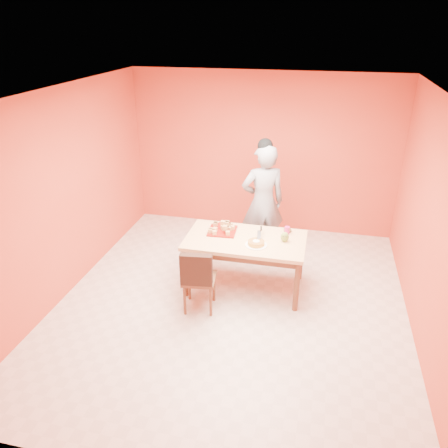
% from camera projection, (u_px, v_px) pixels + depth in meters
% --- Properties ---
extents(floor, '(5.00, 5.00, 0.00)m').
position_uv_depth(floor, '(231.00, 304.00, 5.79)').
color(floor, silver).
rests_on(floor, ground).
extents(ceiling, '(5.00, 5.00, 0.00)m').
position_uv_depth(ceiling, '(233.00, 95.00, 4.63)').
color(ceiling, white).
rests_on(ceiling, wall_back).
extents(wall_back, '(4.50, 0.00, 4.50)m').
position_uv_depth(wall_back, '(263.00, 153.00, 7.40)').
color(wall_back, '#C9452E').
rests_on(wall_back, floor).
extents(wall_left, '(0.00, 5.00, 5.00)m').
position_uv_depth(wall_left, '(63.00, 195.00, 5.66)').
color(wall_left, '#C9452E').
rests_on(wall_left, floor).
extents(wall_right, '(0.00, 5.00, 5.00)m').
position_uv_depth(wall_right, '(434.00, 230.00, 4.75)').
color(wall_right, '#C9452E').
rests_on(wall_right, floor).
extents(dining_table, '(1.60, 0.90, 0.76)m').
position_uv_depth(dining_table, '(245.00, 245.00, 5.88)').
color(dining_table, '#E4B677').
rests_on(dining_table, floor).
extents(dining_chair, '(0.46, 0.52, 0.90)m').
position_uv_depth(dining_chair, '(199.00, 278.00, 5.51)').
color(dining_chair, brown).
rests_on(dining_chair, floor).
extents(pastry_pile, '(0.34, 0.34, 0.11)m').
position_uv_depth(pastry_pile, '(222.00, 227.00, 6.00)').
color(pastry_pile, tan).
rests_on(pastry_pile, pastry_platter).
extents(person, '(0.78, 0.65, 1.81)m').
position_uv_depth(person, '(263.00, 203.00, 6.59)').
color(person, gray).
rests_on(person, floor).
extents(pastry_platter, '(0.40, 0.40, 0.02)m').
position_uv_depth(pastry_platter, '(222.00, 231.00, 6.03)').
color(pastry_platter, maroon).
rests_on(pastry_platter, dining_table).
extents(red_dinner_plate, '(0.29, 0.29, 0.01)m').
position_uv_depth(red_dinner_plate, '(225.00, 225.00, 6.22)').
color(red_dinner_plate, maroon).
rests_on(red_dinner_plate, dining_table).
extents(white_cake_plate, '(0.35, 0.35, 0.01)m').
position_uv_depth(white_cake_plate, '(256.00, 245.00, 5.67)').
color(white_cake_plate, white).
rests_on(white_cake_plate, dining_table).
extents(sponge_cake, '(0.27, 0.27, 0.05)m').
position_uv_depth(sponge_cake, '(256.00, 243.00, 5.65)').
color(sponge_cake, gold).
rests_on(sponge_cake, white_cake_plate).
extents(cake_server, '(0.08, 0.25, 0.01)m').
position_uv_depth(cake_server, '(259.00, 235.00, 5.80)').
color(cake_server, silver).
rests_on(cake_server, sponge_cake).
extents(egg_ornament, '(0.11, 0.09, 0.14)m').
position_uv_depth(egg_ornament, '(285.00, 237.00, 5.74)').
color(egg_ornament, olive).
rests_on(egg_ornament, dining_table).
extents(magenta_glass, '(0.08, 0.08, 0.10)m').
position_uv_depth(magenta_glass, '(287.00, 230.00, 5.96)').
color(magenta_glass, '#B81B64').
rests_on(magenta_glass, dining_table).
extents(checker_tin, '(0.13, 0.13, 0.03)m').
position_uv_depth(checker_tin, '(288.00, 230.00, 6.04)').
color(checker_tin, '#321A0D').
rests_on(checker_tin, dining_table).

